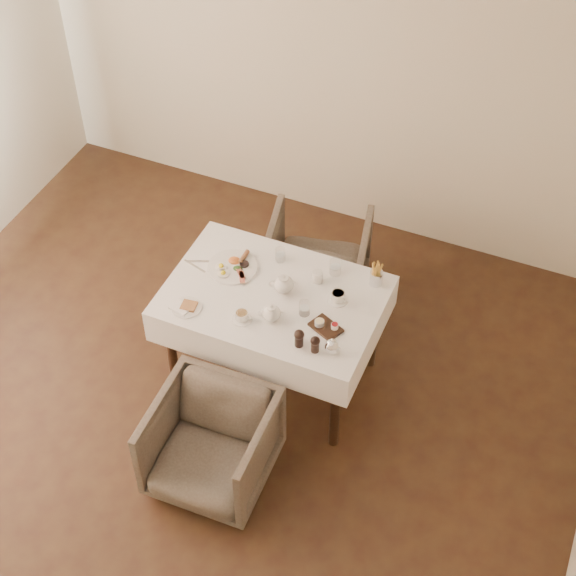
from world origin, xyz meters
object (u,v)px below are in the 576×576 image
Objects in this scene: table at (274,308)px; teapot_centre at (284,283)px; armchair_far at (318,262)px; breakfast_plate at (233,266)px; armchair_near at (211,444)px.

table is 7.81× the size of teapot_centre.
teapot_centre reaches higher than armchair_far.
teapot_centre reaches higher than breakfast_plate.
breakfast_plate is (-0.29, -0.67, 0.45)m from armchair_far.
breakfast_plate is (-0.29, 0.94, 0.46)m from armchair_near.
table is at bearing -155.38° from teapot_centre.
table is at bearing 4.86° from breakfast_plate.
armchair_near is 1.02m from teapot_centre.
armchair_far is 2.24× the size of breakfast_plate.
table is 4.16× the size of breakfast_plate.
armchair_near is at bearing -118.78° from teapot_centre.
table is at bearing 86.54° from armchair_near.
table reaches higher than armchair_near.
armchair_near is at bearing 77.37° from armchair_far.
teapot_centre reaches higher than armchair_near.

